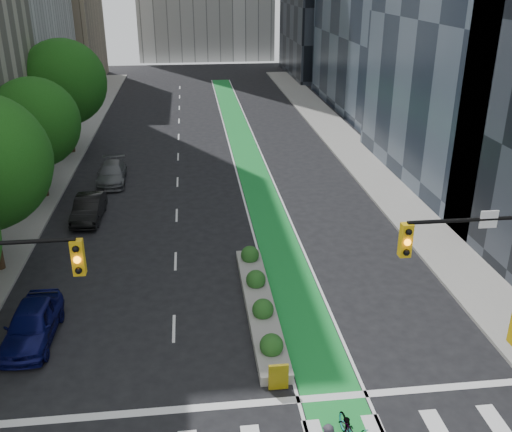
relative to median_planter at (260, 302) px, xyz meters
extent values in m
plane|color=black|center=(-1.20, -7.04, -0.37)|extent=(160.00, 160.00, 0.00)
cube|color=gray|center=(-13.00, 17.96, -0.30)|extent=(3.60, 90.00, 0.15)
cube|color=gray|center=(10.60, 17.96, -0.30)|extent=(3.60, 90.00, 0.15)
cube|color=#198B34|center=(1.80, 22.96, -0.37)|extent=(2.20, 70.00, 0.01)
cylinder|color=black|center=(-12.20, 14.96, 1.87)|extent=(0.44, 0.44, 4.48)
sphere|color=#184C10|center=(-12.20, 14.96, 4.59)|extent=(5.60, 5.60, 5.60)
cylinder|color=black|center=(-12.20, 24.96, 2.20)|extent=(0.44, 0.44, 5.15)
sphere|color=#184C10|center=(-12.20, 24.96, 5.33)|extent=(6.60, 6.60, 6.60)
cube|color=gold|center=(-5.90, -6.54, 5.88)|extent=(0.34, 0.28, 1.05)
sphere|color=orange|center=(-5.90, -6.70, 5.88)|extent=(0.20, 0.20, 0.20)
cylinder|color=black|center=(6.25, -6.54, 6.43)|extent=(5.50, 0.12, 0.12)
cube|color=gold|center=(3.50, -6.54, 5.88)|extent=(0.34, 0.28, 1.05)
sphere|color=orange|center=(3.50, -6.70, 5.88)|extent=(0.20, 0.20, 0.20)
cube|color=white|center=(5.97, -6.57, 6.43)|extent=(0.55, 0.04, 0.55)
cube|color=gray|center=(0.00, -0.04, -0.17)|extent=(1.20, 10.00, 0.40)
cube|color=yellow|center=(0.00, -5.24, 0.18)|extent=(0.70, 0.12, 1.00)
sphere|color=#194C19|center=(0.00, -3.54, 0.28)|extent=(0.90, 0.90, 0.90)
sphere|color=#194C19|center=(0.00, -1.04, 0.28)|extent=(0.90, 0.90, 0.90)
sphere|color=#194C19|center=(0.00, 1.46, 0.28)|extent=(0.90, 0.90, 0.90)
sphere|color=#194C19|center=(0.00, 3.96, 0.28)|extent=(0.90, 0.90, 0.90)
imported|color=gray|center=(1.83, -7.98, 0.12)|extent=(0.82, 1.93, 0.99)
imported|color=#0C0F4D|center=(-9.21, -1.16, 0.38)|extent=(1.89, 4.47, 1.51)
imported|color=black|center=(-8.81, 10.96, 0.33)|extent=(1.64, 4.33, 1.41)
imported|color=#57595C|center=(-8.20, 17.41, 0.30)|extent=(2.04, 4.70, 1.35)
camera|label=1|loc=(-2.66, -21.05, 13.12)|focal=40.00mm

